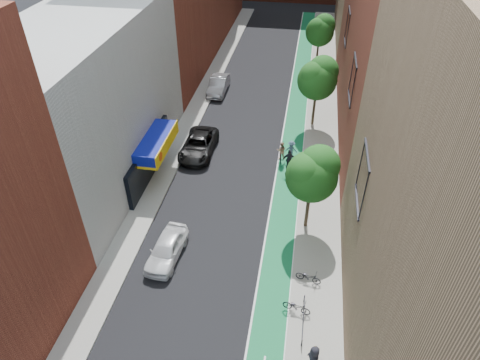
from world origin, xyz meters
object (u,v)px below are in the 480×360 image
at_px(parked_car_white, 167,249).
at_px(cyclist_lane_near, 281,154).
at_px(parked_car_silver, 218,85).
at_px(fire_hydrant, 315,350).
at_px(parked_car_black, 199,145).
at_px(cyclist_lane_far, 291,153).
at_px(pedestrian, 314,359).
at_px(cyclist_lane_mid, 289,164).

xyz_separation_m(parked_car_white, cyclist_lane_near, (6.20, 11.73, 0.07)).
bearing_deg(parked_car_silver, fire_hydrant, -69.04).
height_order(cyclist_lane_near, fire_hydrant, cyclist_lane_near).
relative_size(parked_car_black, cyclist_lane_far, 2.85).
xyz_separation_m(parked_car_silver, pedestrian, (10.99, -29.82, 0.22)).
xyz_separation_m(parked_car_white, cyclist_lane_far, (6.99, 11.97, 0.14)).
height_order(parked_car_silver, cyclist_lane_far, cyclist_lane_far).
xyz_separation_m(parked_car_black, fire_hydrant, (10.38, -17.30, -0.28)).
distance_m(cyclist_lane_far, pedestrian, 18.21).
relative_size(cyclist_lane_mid, fire_hydrant, 3.22).
bearing_deg(fire_hydrant, cyclist_lane_near, 100.94).
xyz_separation_m(parked_car_white, pedestrian, (9.39, -6.09, 0.29)).
bearing_deg(parked_car_black, pedestrian, -60.06).
bearing_deg(parked_car_silver, cyclist_lane_far, -53.81).
height_order(cyclist_lane_near, cyclist_lane_far, cyclist_lane_far).
relative_size(parked_car_silver, cyclist_lane_mid, 2.30).
bearing_deg(cyclist_lane_far, parked_car_black, 3.55).
distance_m(cyclist_lane_near, cyclist_lane_mid, 1.55).
height_order(cyclist_lane_mid, cyclist_lane_far, cyclist_lane_mid).
bearing_deg(cyclist_lane_near, pedestrian, 98.06).
height_order(cyclist_lane_near, pedestrian, cyclist_lane_near).
relative_size(parked_car_silver, fire_hydrant, 7.40).
xyz_separation_m(parked_car_silver, cyclist_lane_near, (7.80, -12.00, -0.01)).
height_order(parked_car_white, parked_car_black, parked_car_black).
bearing_deg(cyclist_lane_near, parked_car_black, -4.12).
height_order(parked_car_silver, cyclist_lane_near, cyclist_lane_near).
distance_m(parked_car_black, fire_hydrant, 20.17).
relative_size(parked_car_black, cyclist_lane_mid, 2.62).
bearing_deg(parked_car_black, parked_car_silver, 93.82).
distance_m(cyclist_lane_near, fire_hydrant, 17.37).
bearing_deg(parked_car_white, pedestrian, -28.82).
height_order(parked_car_silver, cyclist_lane_mid, cyclist_lane_mid).
relative_size(parked_car_black, fire_hydrant, 8.44).
height_order(parked_car_black, parked_car_silver, parked_car_silver).
bearing_deg(cyclist_lane_mid, parked_car_silver, -62.67).
relative_size(cyclist_lane_near, cyclist_lane_mid, 0.89).
distance_m(parked_car_white, parked_car_black, 12.02).
xyz_separation_m(cyclist_lane_near, cyclist_lane_mid, (0.75, -1.36, 0.01)).
bearing_deg(parked_car_silver, parked_car_white, -86.08).
bearing_deg(cyclist_lane_mid, parked_car_white, 50.91).
height_order(parked_car_black, fire_hydrant, parked_car_black).
relative_size(cyclist_lane_far, fire_hydrant, 2.96).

